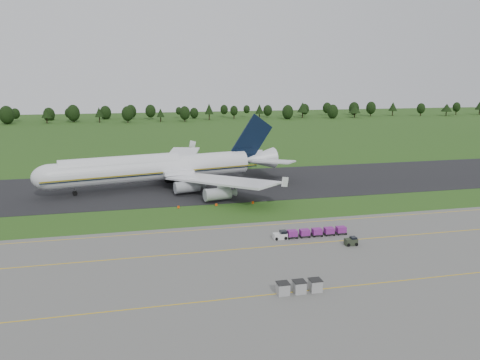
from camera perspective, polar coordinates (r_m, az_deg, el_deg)
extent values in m
plane|color=#264C16|center=(104.81, 0.89, -3.94)|extent=(600.00, 600.00, 0.00)
cube|color=#60605C|center=(74.18, 7.24, -11.20)|extent=(300.00, 52.00, 0.06)
cube|color=black|center=(131.27, -2.01, -0.53)|extent=(300.00, 40.00, 0.08)
cube|color=gold|center=(84.68, 4.45, -8.03)|extent=(300.00, 0.25, 0.01)
cube|color=gold|center=(69.09, 8.98, -13.09)|extent=(300.00, 0.20, 0.01)
cube|color=gold|center=(95.54, 2.32, -5.57)|extent=(120.00, 0.20, 0.01)
cylinder|color=black|center=(330.65, -26.50, 6.44)|extent=(0.70, 0.70, 3.79)
sphere|color=black|center=(330.35, -26.56, 7.11)|extent=(8.88, 8.88, 8.88)
cylinder|color=black|center=(325.64, -22.48, 6.71)|extent=(0.70, 0.70, 3.58)
cone|color=black|center=(325.25, -22.55, 7.58)|extent=(6.12, 6.12, 6.37)
cylinder|color=black|center=(328.02, -19.61, 7.00)|extent=(0.70, 0.70, 3.92)
sphere|color=black|center=(327.70, -19.66, 7.70)|extent=(8.35, 8.35, 8.35)
cylinder|color=black|center=(320.97, -16.76, 7.05)|extent=(0.70, 0.70, 3.56)
cone|color=black|center=(320.57, -16.81, 7.93)|extent=(5.44, 5.44, 6.33)
cylinder|color=black|center=(313.94, -13.52, 7.15)|extent=(0.70, 0.70, 3.87)
sphere|color=black|center=(313.61, -13.55, 7.87)|extent=(7.41, 7.41, 7.41)
cylinder|color=black|center=(316.42, -9.65, 7.30)|extent=(0.70, 0.70, 3.18)
cone|color=black|center=(316.06, -9.67, 8.10)|extent=(5.14, 5.14, 5.66)
cylinder|color=black|center=(315.00, -6.74, 7.42)|extent=(0.70, 0.70, 3.76)
sphere|color=black|center=(314.68, -6.75, 8.12)|extent=(6.96, 6.96, 6.96)
cylinder|color=black|center=(325.48, -3.77, 7.67)|extent=(0.70, 0.70, 4.06)
cone|color=black|center=(325.05, -3.79, 8.66)|extent=(6.06, 6.06, 7.21)
cylinder|color=black|center=(333.39, -0.74, 7.79)|extent=(0.70, 0.70, 3.80)
sphere|color=black|center=(333.08, -0.74, 8.46)|extent=(5.38, 5.38, 5.38)
cylinder|color=black|center=(332.38, 2.37, 7.76)|extent=(0.70, 0.70, 3.78)
cone|color=black|center=(331.98, 2.38, 8.66)|extent=(5.93, 5.93, 6.72)
cylinder|color=black|center=(333.50, 5.83, 7.68)|extent=(0.70, 0.70, 3.22)
sphere|color=black|center=(333.23, 5.84, 8.24)|extent=(7.76, 7.76, 7.76)
cylinder|color=black|center=(344.96, 7.62, 7.86)|extent=(0.70, 0.70, 4.04)
cone|color=black|center=(344.55, 7.65, 8.79)|extent=(7.87, 7.87, 7.18)
cylinder|color=black|center=(344.01, 11.21, 7.65)|extent=(0.70, 0.70, 3.17)
sphere|color=black|center=(343.76, 11.23, 8.19)|extent=(7.73, 7.73, 7.73)
cylinder|color=black|center=(353.91, 13.78, 7.67)|extent=(0.70, 0.70, 3.33)
cone|color=black|center=(353.57, 13.82, 8.42)|extent=(8.70, 8.70, 5.92)
cylinder|color=black|center=(368.94, 15.64, 7.82)|extent=(0.70, 0.70, 4.11)
sphere|color=black|center=(368.65, 15.68, 8.47)|extent=(7.18, 7.18, 7.18)
cylinder|color=black|center=(379.11, 18.09, 7.75)|extent=(0.70, 0.70, 3.69)
cone|color=black|center=(378.77, 18.15, 8.52)|extent=(6.64, 6.64, 6.56)
cylinder|color=black|center=(382.30, 21.15, 7.57)|extent=(0.70, 0.70, 3.77)
sphere|color=black|center=(382.04, 21.20, 8.14)|extent=(6.08, 6.08, 6.08)
cylinder|color=black|center=(392.02, 23.83, 7.41)|extent=(0.70, 0.70, 3.30)
cone|color=black|center=(391.71, 23.89, 8.08)|extent=(8.15, 8.15, 5.87)
cylinder|color=black|center=(405.61, 24.84, 7.51)|extent=(0.70, 0.70, 3.94)
sphere|color=black|center=(405.35, 24.89, 8.08)|extent=(5.79, 5.79, 5.79)
cylinder|color=black|center=(414.68, 27.16, 7.37)|extent=(0.70, 0.70, 3.99)
cone|color=black|center=(414.34, 27.24, 8.13)|extent=(7.29, 7.29, 7.09)
cylinder|color=white|center=(128.45, -10.34, 1.36)|extent=(52.91, 16.76, 6.54)
cylinder|color=white|center=(126.37, -14.36, 1.70)|extent=(31.27, 11.06, 5.10)
sphere|color=white|center=(125.01, -22.12, 0.32)|extent=(6.54, 6.54, 6.54)
cone|color=white|center=(139.00, 2.28, 2.59)|extent=(11.01, 8.05, 6.21)
cube|color=gold|center=(125.43, -9.96, 0.85)|extent=(56.98, 11.47, 0.32)
cube|color=white|center=(116.05, -2.37, -0.05)|extent=(25.94, 30.05, 0.50)
cube|color=white|center=(148.21, -7.37, 2.63)|extent=(16.60, 32.16, 0.50)
cylinder|color=#989BA0|center=(119.74, -6.44, -0.84)|extent=(6.80, 4.10, 2.91)
cylinder|color=#989BA0|center=(112.01, -2.74, -1.71)|extent=(6.80, 4.10, 2.91)
cylinder|color=#989BA0|center=(141.23, -9.29, 1.14)|extent=(6.80, 4.10, 2.91)
cylinder|color=#989BA0|center=(151.81, -8.68, 1.95)|extent=(6.80, 4.10, 2.91)
cube|color=black|center=(137.09, 1.46, 5.05)|extent=(13.08, 3.09, 14.58)
cube|color=white|center=(133.62, 4.11, 2.28)|extent=(11.73, 12.01, 0.41)
cube|color=white|center=(145.57, 1.57, 3.16)|extent=(8.84, 12.81, 0.41)
cylinder|color=slate|center=(126.18, -19.49, -1.35)|extent=(0.33, 0.33, 2.00)
cylinder|color=black|center=(126.28, -19.48, -1.53)|extent=(1.32, 1.03, 1.18)
cylinder|color=slate|center=(126.87, -7.43, -0.65)|extent=(0.33, 0.33, 2.00)
cylinder|color=black|center=(126.97, -7.42, -0.83)|extent=(1.32, 1.03, 1.18)
cylinder|color=slate|center=(134.53, -8.44, 0.08)|extent=(0.33, 0.33, 2.00)
cylinder|color=black|center=(134.62, -8.44, -0.09)|extent=(1.32, 1.03, 1.18)
cube|color=silver|center=(88.12, 4.92, -6.83)|extent=(2.56, 1.38, 1.08)
cylinder|color=black|center=(87.32, 4.49, -7.17)|extent=(0.59, 0.22, 0.59)
cube|color=black|center=(88.90, 6.38, -6.82)|extent=(1.97, 1.48, 0.12)
cube|color=#711F73|center=(88.71, 6.39, -6.46)|extent=(1.78, 1.38, 1.08)
cylinder|color=black|center=(88.10, 6.03, -7.11)|extent=(0.34, 0.15, 0.34)
cube|color=black|center=(89.71, 7.87, -6.68)|extent=(1.97, 1.48, 0.12)
cube|color=#711F73|center=(89.52, 7.89, -6.32)|extent=(1.78, 1.38, 1.08)
cylinder|color=black|center=(88.89, 7.55, -6.97)|extent=(0.34, 0.15, 0.34)
cube|color=black|center=(90.58, 9.34, -6.54)|extent=(1.97, 1.48, 0.12)
cube|color=#711F73|center=(90.39, 9.36, -6.18)|extent=(1.78, 1.38, 1.08)
cylinder|color=black|center=(89.75, 9.04, -6.83)|extent=(0.34, 0.15, 0.34)
cube|color=black|center=(91.50, 10.78, -6.40)|extent=(1.97, 1.48, 0.12)
cube|color=#711F73|center=(91.32, 10.80, -6.04)|extent=(1.78, 1.38, 1.08)
cylinder|color=black|center=(90.66, 10.49, -6.68)|extent=(0.34, 0.15, 0.34)
cube|color=black|center=(92.49, 12.19, -6.25)|extent=(1.97, 1.48, 0.12)
cube|color=#711F73|center=(92.30, 12.21, -5.91)|extent=(1.78, 1.38, 1.08)
cylinder|color=black|center=(91.63, 11.92, -6.54)|extent=(0.34, 0.15, 0.34)
cylinder|color=black|center=(88.20, 4.91, -6.98)|extent=(0.59, 0.22, 0.59)
cube|color=#282F21|center=(87.00, 13.37, -7.35)|extent=(2.21, 1.35, 1.20)
cylinder|color=black|center=(86.23, 13.10, -7.73)|extent=(0.61, 0.22, 0.61)
cylinder|color=black|center=(87.98, 13.63, -7.34)|extent=(0.61, 0.22, 0.61)
cube|color=#989898|center=(67.02, 5.25, -13.06)|extent=(1.63, 1.63, 1.63)
cube|color=black|center=(66.65, 5.26, -12.40)|extent=(1.73, 1.73, 0.08)
cube|color=#989898|center=(67.74, 7.23, -12.82)|extent=(1.63, 1.63, 1.63)
cube|color=black|center=(67.38, 7.25, -12.16)|extent=(1.73, 1.73, 0.08)
cube|color=#989898|center=(68.55, 9.16, -12.57)|extent=(1.63, 1.63, 1.63)
cube|color=black|center=(68.19, 9.18, -11.91)|extent=(1.73, 1.73, 0.08)
cube|color=#FC4807|center=(108.66, -7.51, -3.29)|extent=(0.50, 0.12, 0.60)
cube|color=black|center=(108.73, -7.51, -3.43)|extent=(0.30, 0.30, 0.04)
cube|color=#FC4807|center=(109.76, -2.91, -3.03)|extent=(0.50, 0.12, 0.60)
cube|color=black|center=(109.83, -2.91, -3.17)|extent=(0.30, 0.30, 0.04)
cube|color=#FC4807|center=(111.55, 1.57, -2.76)|extent=(0.50, 0.12, 0.60)
cube|color=black|center=(111.63, 1.57, -2.90)|extent=(0.30, 0.30, 0.04)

